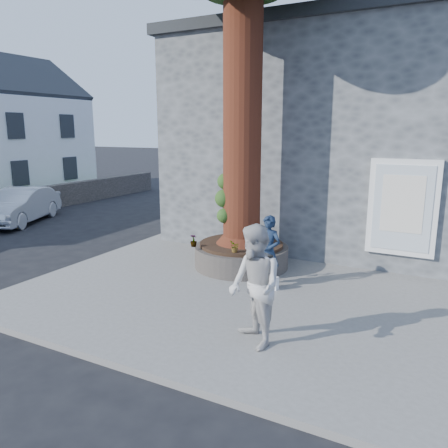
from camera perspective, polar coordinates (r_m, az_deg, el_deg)
The scene contains 14 objects.
ground at distance 9.69m, azimuth -7.27°, elevation -8.67°, with size 120.00×120.00×0.00m, color black.
pavement at distance 9.78m, azimuth 3.43°, elevation -8.00°, with size 9.00×8.00×0.12m, color slate.
yellow_line at distance 12.29m, azimuth -16.34°, elevation -4.51°, with size 0.10×30.00×0.01m, color yellow.
stone_shop at distance 14.83m, azimuth 17.38°, elevation 10.62°, with size 10.30×8.30×6.30m.
planter at distance 10.81m, azimuth 2.27°, elevation -4.03°, with size 2.30×2.30×0.60m.
man at distance 9.37m, azimuth 5.82°, elevation -3.59°, with size 0.57×0.37×1.55m, color #142239.
woman at distance 6.79m, azimuth 4.04°, elevation -8.14°, with size 0.94×0.73×1.93m, color beige.
shopping_bag at distance 9.39m, azimuth 6.48°, elevation -7.64°, with size 0.20×0.12×0.28m, color white.
car_silver at distance 18.01m, azimuth -25.07°, elevation 2.18°, with size 1.38×3.94×1.30m, color #BABDC3.
a_board_sign at distance 18.87m, azimuth -24.55°, elevation 2.18°, with size 0.55×0.36×1.00m, color #0F3816.
plant_a at distance 9.60m, azimuth 4.68°, elevation -3.18°, with size 0.18×0.12×0.35m, color gray.
plant_b at distance 11.79m, azimuth 0.35°, elevation -0.02°, with size 0.24×0.23×0.43m, color gray.
plant_c at distance 10.37m, azimuth -3.99°, elevation -2.16°, with size 0.17×0.17×0.30m, color gray.
plant_d at distance 9.86m, azimuth 1.42°, elevation -2.99°, with size 0.24×0.21×0.26m, color gray.
Camera 1 is at (5.25, -7.37, 3.45)m, focal length 35.00 mm.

